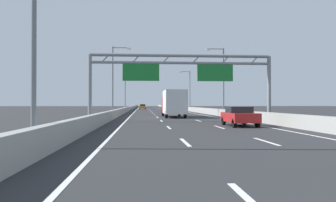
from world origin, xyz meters
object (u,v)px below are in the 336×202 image
yellow_car (143,106)px  sign_gantry (181,70)px  streetlamp_left_mid (114,76)px  blue_car (170,107)px  streetlamp_left_near (40,4)px  orange_car (143,107)px  streetlamp_right_mid (222,77)px  streetlamp_left_far (126,88)px  box_truck (174,103)px  streetlamp_right_far (189,88)px  red_car (239,116)px

yellow_car → sign_gantry: bearing=-88.0°
sign_gantry → yellow_car: sign_gantry is taller
streetlamp_left_mid → blue_car: 39.74m
streetlamp_left_near → yellow_car: streetlamp_left_near is taller
streetlamp_left_mid → orange_car: (3.89, 56.75, -4.62)m
streetlamp_left_near → streetlamp_left_mid: (0.00, 33.32, 0.00)m
streetlamp_right_mid → streetlamp_left_far: size_ratio=1.00×
streetlamp_left_far → box_truck: size_ratio=1.09×
streetlamp_right_mid → blue_car: size_ratio=2.03×
streetlamp_left_near → streetlamp_right_far: 68.29m
streetlamp_left_near → streetlamp_right_mid: 36.51m
streetlamp_left_near → red_car: 16.71m
streetlamp_right_mid → blue_car: 38.43m
streetlamp_right_far → box_truck: size_ratio=1.09×
streetlamp_left_mid → box_truck: 9.87m
red_car → orange_car: 78.74m
streetlamp_left_near → box_truck: size_ratio=1.09×
streetlamp_right_far → yellow_car: 54.93m
streetlamp_right_mid → box_truck: bearing=-145.2°
streetlamp_right_mid → red_car: streetlamp_right_mid is taller
streetlamp_right_mid → streetlamp_right_far: bearing=90.0°
box_truck → orange_car: bearing=93.5°
sign_gantry → red_car: (3.64, -6.73, -4.10)m
streetlamp_left_mid → streetlamp_right_mid: 14.93m
orange_car → streetlamp_right_mid: bearing=-79.0°
streetlamp_left_mid → box_truck: bearing=-33.3°
orange_car → box_truck: box_truck is taller
streetlamp_left_far → yellow_car: size_ratio=2.18×
sign_gantry → yellow_car: size_ratio=3.97×
streetlamp_left_far → box_truck: streetlamp_left_far is taller
box_truck → streetlamp_right_mid: bearing=34.8°
streetlamp_left_near → streetlamp_right_far: size_ratio=1.00×
streetlamp_right_far → orange_car: size_ratio=2.10×
blue_car → orange_car: size_ratio=1.04×
streetlamp_left_far → streetlamp_left_mid: bearing=-90.0°
box_truck → streetlamp_left_mid: bearing=146.7°
streetlamp_left_far → red_car: bearing=-78.6°
sign_gantry → box_truck: sign_gantry is taller
sign_gantry → streetlamp_right_mid: 16.73m
streetlamp_right_far → box_truck: (-7.26, -38.36, -3.63)m
streetlamp_right_far → red_car: 55.32m
yellow_car → streetlamp_right_mid: bearing=-82.8°
streetlamp_left_far → red_car: size_ratio=2.28×
sign_gantry → orange_car: sign_gantry is taller
red_car → streetlamp_left_far: bearing=101.4°
streetlamp_right_mid → box_truck: size_ratio=1.09×
sign_gantry → streetlamp_left_near: size_ratio=1.82×
streetlamp_left_near → orange_car: 90.27m
streetlamp_left_near → streetlamp_left_mid: bearing=90.0°
red_car → streetlamp_right_mid: bearing=79.8°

